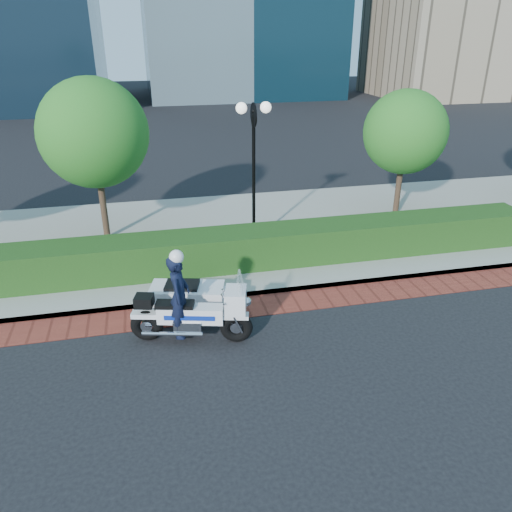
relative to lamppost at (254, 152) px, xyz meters
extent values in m
plane|color=black|center=(-1.00, -5.20, -2.96)|extent=(120.00, 120.00, 0.00)
cube|color=maroon|center=(-1.00, -3.70, -2.95)|extent=(60.00, 1.00, 0.01)
cube|color=gray|center=(-1.00, 0.80, -2.88)|extent=(60.00, 8.00, 0.15)
cube|color=#133311|center=(-1.00, -1.60, -2.31)|extent=(18.00, 1.20, 1.00)
cylinder|color=black|center=(0.00, 0.00, -2.66)|extent=(0.30, 0.30, 0.30)
cylinder|color=black|center=(0.00, 0.00, -0.81)|extent=(0.10, 0.10, 3.70)
cylinder|color=black|center=(0.00, 0.00, 1.04)|extent=(0.04, 0.70, 0.70)
sphere|color=white|center=(-0.35, 0.00, 1.24)|extent=(0.32, 0.32, 0.32)
sphere|color=white|center=(0.35, 0.00, 1.24)|extent=(0.32, 0.32, 0.32)
cylinder|color=#332319|center=(-4.50, 1.30, -1.72)|extent=(0.20, 0.20, 2.17)
sphere|color=#1B6D1D|center=(-4.50, 1.30, 0.48)|extent=(3.20, 3.20, 3.20)
cylinder|color=#332319|center=(5.50, 1.30, -1.85)|extent=(0.20, 0.20, 1.92)
sphere|color=#1B6D1D|center=(5.50, 1.30, 0.10)|extent=(2.80, 2.80, 2.80)
torus|color=black|center=(-3.41, -4.59, -2.60)|extent=(0.75, 0.39, 0.72)
torus|color=black|center=(-1.52, -5.08, -2.60)|extent=(0.75, 0.39, 0.72)
cube|color=silver|center=(-2.47, -4.83, -2.29)|extent=(1.45, 0.69, 0.37)
cube|color=silver|center=(-2.52, -4.82, -2.55)|extent=(0.69, 0.57, 0.30)
cube|color=silver|center=(-1.52, -5.08, -1.93)|extent=(0.57, 0.69, 0.49)
cube|color=silver|center=(-1.42, -5.11, -1.55)|extent=(0.26, 0.56, 0.43)
cube|color=black|center=(-2.78, -4.75, -2.07)|extent=(0.87, 0.52, 0.11)
cube|color=black|center=(-3.41, -4.59, -1.98)|extent=(0.45, 0.43, 0.24)
cube|color=silver|center=(-2.44, -3.89, -2.42)|extent=(1.82, 1.16, 0.60)
cube|color=black|center=(-2.55, -3.86, -2.09)|extent=(0.87, 0.72, 0.09)
torus|color=black|center=(-2.42, -3.35, -2.69)|extent=(0.57, 0.30, 0.54)
imported|color=black|center=(-2.68, -4.78, -1.86)|extent=(0.60, 0.77, 1.87)
sphere|color=white|center=(-2.68, -4.78, -0.95)|extent=(0.30, 0.30, 0.30)
camera|label=1|loc=(-3.13, -14.09, 3.30)|focal=35.00mm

